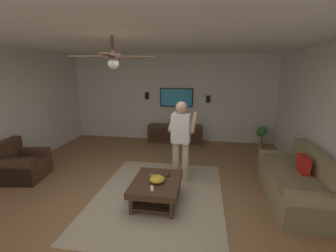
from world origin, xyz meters
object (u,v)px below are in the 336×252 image
object	(u,v)px
bowl	(157,179)
remote_grey	(154,175)
vase_round	(172,121)
ceiling_fan	(113,58)
media_console	(175,134)
remote_white	(152,188)
person_standing	(181,137)
couch	(297,183)
wall_speaker_left	(208,99)
coffee_table	(156,186)
armchair	(22,166)
potted_plant_short	(262,133)
wall_speaker_right	(147,96)
tv	(176,98)
remote_black	(169,175)

from	to	relation	value
bowl	remote_grey	size ratio (longest dim) A/B	1.69
vase_round	ceiling_fan	distance (m)	4.09
media_console	remote_white	size ratio (longest dim) A/B	11.33
person_standing	vase_round	distance (m)	2.66
couch	remote_grey	distance (m)	2.49
person_standing	wall_speaker_left	xyz separation A→B (m)	(2.81, -0.55, 0.42)
remote_white	coffee_table	bearing A→B (deg)	-16.25
remote_grey	person_standing	bearing A→B (deg)	72.36
armchair	remote_grey	distance (m)	2.90
person_standing	potted_plant_short	world-z (taller)	person_standing
armchair	coffee_table	world-z (taller)	armchair
couch	media_console	world-z (taller)	couch
wall_speaker_left	wall_speaker_right	size ratio (longest dim) A/B	1.00
tv	vase_round	bearing A→B (deg)	-28.64
coffee_table	wall_speaker_left	xyz separation A→B (m)	(3.70, -0.87, 1.06)
bowl	ceiling_fan	xyz separation A→B (m)	(-0.17, 0.58, 1.93)
vase_round	remote_black	bearing A→B (deg)	-172.77
coffee_table	tv	bearing A→B (deg)	1.88
couch	ceiling_fan	bearing A→B (deg)	14.16
wall_speaker_right	ceiling_fan	world-z (taller)	ceiling_fan
remote_grey	potted_plant_short	bearing A→B (deg)	62.77
ceiling_fan	wall_speaker_left	bearing A→B (deg)	-20.03
wall_speaker_left	wall_speaker_right	xyz separation A→B (m)	(0.00, 1.94, 0.07)
potted_plant_short	remote_white	xyz separation A→B (m)	(-3.58, 2.45, -0.04)
armchair	bowl	distance (m)	3.03
media_console	remote_white	bearing A→B (deg)	1.68
remote_black	wall_speaker_right	bearing A→B (deg)	23.47
couch	ceiling_fan	world-z (taller)	ceiling_fan
armchair	remote_black	bearing A→B (deg)	-11.72
remote_grey	ceiling_fan	xyz separation A→B (m)	(-0.39, 0.48, 1.97)
tv	remote_black	distance (m)	3.59
bowl	remote_black	distance (m)	0.33
tv	remote_black	world-z (taller)	tv
potted_plant_short	wall_speaker_right	world-z (taller)	wall_speaker_right
bowl	remote_grey	xyz separation A→B (m)	(0.22, 0.11, -0.05)
tv	potted_plant_short	world-z (taller)	tv
wall_speaker_right	armchair	bearing A→B (deg)	149.87
bowl	wall_speaker_left	world-z (taller)	wall_speaker_left
armchair	remote_black	distance (m)	3.15
potted_plant_short	armchair	bearing A→B (deg)	117.91
bowl	remote_grey	bearing A→B (deg)	26.12
bowl	person_standing	bearing A→B (deg)	-17.52
media_console	armchair	bearing A→B (deg)	-43.43
tv	person_standing	world-z (taller)	tv
couch	remote_grey	world-z (taller)	couch
couch	vase_round	distance (m)	4.01
armchair	person_standing	bearing A→B (deg)	-0.23
media_console	potted_plant_short	xyz separation A→B (m)	(-0.15, -2.56, 0.18)
media_console	bowl	size ratio (longest dim) A/B	6.70
couch	tv	distance (m)	4.22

